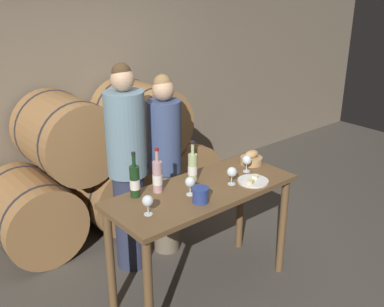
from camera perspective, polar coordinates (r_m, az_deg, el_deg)
name	(u,v)px	position (r m, az deg, el deg)	size (l,w,h in m)	color
ground_plane	(201,288)	(3.92, 1.21, -16.71)	(10.00, 10.00, 0.00)	#4C473F
stone_wall_back	(75,63)	(4.84, -14.62, 11.02)	(10.00, 0.12, 3.20)	#7F705B
barrel_stack	(108,165)	(4.64, -10.60, -1.42)	(2.42, 0.84, 1.44)	#9E7042
tasting_table	(202,206)	(3.49, 1.31, -6.68)	(1.50, 0.62, 0.92)	brown
person_left	(128,169)	(3.78, -8.19, -1.97)	(0.33, 0.33, 1.82)	#2D334C
person_right	(165,165)	(4.01, -3.44, -1.40)	(0.30, 0.30, 1.68)	#756651
wine_bottle_red	(135,181)	(3.28, -7.28, -3.51)	(0.08, 0.08, 0.35)	#193819
wine_bottle_white	(193,167)	(3.51, 0.08, -1.76)	(0.08, 0.08, 0.33)	#ADBC7F
wine_bottle_rose	(157,176)	(3.34, -4.41, -2.92)	(0.08, 0.08, 0.35)	#BC8E93
blue_crock	(201,194)	(3.20, 1.09, -5.20)	(0.12, 0.12, 0.11)	navy
bread_basket	(251,159)	(3.89, 7.55, -0.65)	(0.19, 0.19, 0.12)	tan
cheese_plate	(253,181)	(3.56, 7.76, -3.46)	(0.24, 0.24, 0.04)	white
wine_glass_far_left	(148,201)	(3.04, -5.65, -6.06)	(0.08, 0.08, 0.14)	white
wine_glass_left	(190,182)	(3.29, -0.23, -3.68)	(0.08, 0.08, 0.14)	white
wine_glass_center	(232,172)	(3.47, 5.09, -2.39)	(0.08, 0.08, 0.14)	white
wine_glass_right	(247,160)	(3.71, 6.98, -0.85)	(0.08, 0.08, 0.14)	white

